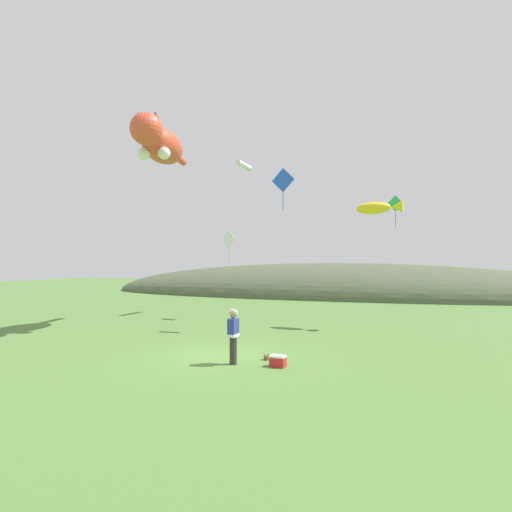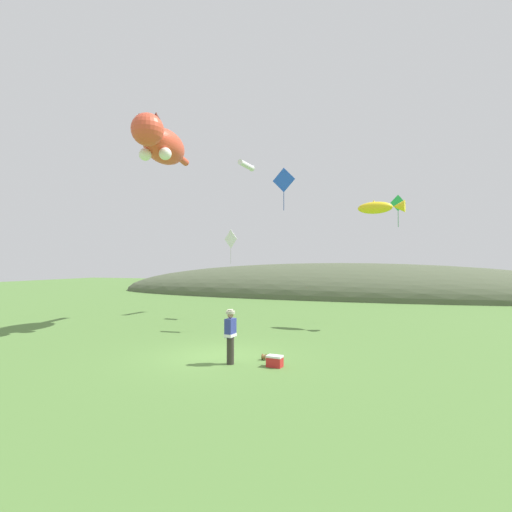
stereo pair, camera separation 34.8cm
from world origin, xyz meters
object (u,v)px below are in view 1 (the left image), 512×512
Objects in this scene: kite_spool at (267,357)px; picnic_cooler at (278,361)px; kite_diamond_blue at (283,180)px; kite_diamond_white at (229,239)px; kite_giant_cat at (160,144)px; festival_attendant at (233,335)px; kite_tube_streamer at (244,165)px; kite_fish_windsock at (378,208)px; kite_diamond_green at (396,204)px.

picnic_cooler reaches higher than kite_spool.
kite_diamond_white is (-4.14, 2.92, -2.66)m from kite_diamond_blue.
kite_giant_cat is 6.67m from kite_diamond_white.
kite_giant_cat is at bearing 138.76° from festival_attendant.
kite_tube_streamer reaches higher than festival_attendant.
picnic_cooler is at bearing 6.72° from festival_attendant.
kite_fish_windsock is (4.24, 9.36, 5.19)m from festival_attendant.
festival_attendant is at bearing -66.26° from kite_diamond_white.
kite_spool is (0.85, 0.91, -0.85)m from festival_attendant.
kite_giant_cat reaches higher than kite_tube_streamer.
picnic_cooler is 13.82m from kite_diamond_green.
kite_diamond_white is at bearing 120.11° from kite_spool.
picnic_cooler is 12.13m from kite_diamond_white.
kite_spool is 0.40× the size of picnic_cooler.
kite_tube_streamer reaches higher than kite_spool.
kite_spool is 0.03× the size of kite_giant_cat.
kite_giant_cat reaches higher than kite_diamond_green.
festival_attendant is 12.03m from kite_giant_cat.
kite_spool is 10.93m from kite_fish_windsock.
kite_tube_streamer reaches higher than kite_diamond_green.
kite_giant_cat is (-7.87, 5.45, 9.26)m from picnic_cooler.
kite_diamond_blue is 1.04× the size of kite_diamond_white.
kite_diamond_blue is at bearing 11.66° from kite_giant_cat.
kite_diamond_white is (-4.32, 9.82, 3.75)m from festival_attendant.
kite_giant_cat reaches higher than kite_spool.
kite_spool is 0.11× the size of kite_diamond_green.
kite_tube_streamer is at bearing 109.34° from festival_attendant.
kite_spool is at bearing -111.83° from kite_fish_windsock.
kite_spool is at bearing -59.89° from kite_diamond_white.
kite_fish_windsock is 2.66m from kite_diamond_green.
kite_diamond_white reaches higher than kite_spool.
kite_diamond_blue is 5.72m from kite_diamond_white.
kite_giant_cat reaches higher than kite_diamond_white.
kite_diamond_blue is (6.23, 1.28, -2.07)m from kite_giant_cat.
kite_giant_cat is 7.56m from kite_tube_streamer.
kite_giant_cat is 6.69m from kite_diamond_blue.
kite_giant_cat reaches higher than festival_attendant.
festival_attendant is at bearing -114.36° from kite_fish_windsock.
festival_attendant is 0.97× the size of kite_diamond_green.
picnic_cooler is at bearing -50.36° from kite_spool.
kite_spool is 0.10× the size of kite_diamond_white.
picnic_cooler is at bearing -34.69° from kite_giant_cat.
kite_spool is at bearing 46.79° from festival_attendant.
kite_diamond_green is (9.62, -1.10, -3.23)m from kite_tube_streamer.
kite_diamond_green is (3.62, 11.66, 6.47)m from picnic_cooler.
picnic_cooler is 9.99m from kite_diamond_blue.
kite_tube_streamer reaches higher than kite_fish_windsock.
picnic_cooler is at bearing -76.28° from kite_diamond_blue.
kite_spool is 0.10× the size of kite_tube_streamer.
kite_diamond_white is at bearing 120.92° from picnic_cooler.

